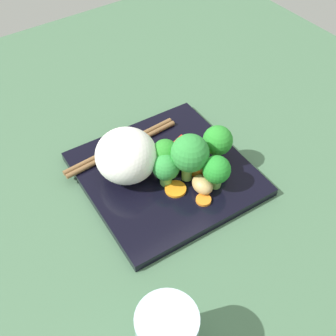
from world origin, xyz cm
name	(u,v)px	position (x,y,z in cm)	size (l,w,h in cm)	color
ground_plane	(166,181)	(0.00, 0.00, -1.00)	(110.00, 110.00, 2.00)	#426648
square_plate	(165,174)	(0.00, 0.00, 0.68)	(24.12, 24.12, 1.37)	black
rice_mound	(126,156)	(-2.73, -5.02, 5.27)	(9.12, 9.21, 7.80)	white
broccoli_floret_0	(166,168)	(1.85, -1.18, 4.32)	(4.05, 4.05, 5.23)	#62AD4B
broccoli_floret_1	(190,154)	(3.15, 2.09, 6.41)	(5.59, 5.59, 8.11)	#6CA248
broccoli_floret_2	(218,141)	(2.65, 7.69, 5.55)	(4.56, 4.56, 6.61)	#83BC5E
broccoli_floret_3	(217,170)	(6.75, 4.22, 4.82)	(4.11, 4.11, 5.80)	#72BB4E
broccoli_floret_4	(164,152)	(-0.32, 0.02, 5.17)	(3.98, 3.98, 5.98)	#69B046
carrot_slice_0	(203,200)	(7.97, 1.15, 1.58)	(2.24, 2.24, 0.42)	orange
carrot_slice_1	(176,189)	(4.03, -0.97, 1.58)	(3.17, 3.17, 0.41)	orange
carrot_slice_2	(196,168)	(2.57, 3.89, 1.76)	(2.92, 2.92, 0.79)	orange
pepper_chunk_0	(198,152)	(0.26, 6.09, 2.19)	(3.18, 3.00, 1.65)	red
pepper_chunk_1	(183,148)	(-1.50, 4.46, 2.50)	(2.87, 2.74, 2.27)	red
chicken_piece_0	(209,167)	(4.18, 5.13, 2.72)	(3.45, 3.03, 2.70)	tan
chicken_piece_1	(178,163)	(0.52, 2.02, 2.21)	(2.51, 2.27, 1.68)	tan
chicken_piece_2	(202,185)	(6.25, 2.23, 2.58)	(3.57, 2.78, 2.42)	tan
chopstick_pair	(122,147)	(-7.99, -3.02, 1.77)	(2.55, 20.35, 0.80)	brown
drinking_glass	(167,336)	(22.02, -14.91, 4.44)	(6.55, 6.55, 8.87)	silver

